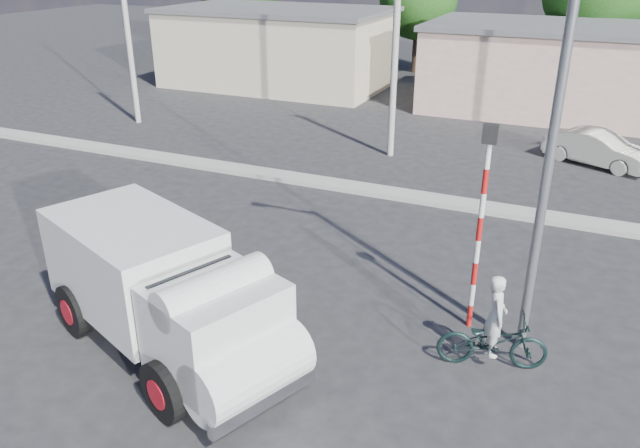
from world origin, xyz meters
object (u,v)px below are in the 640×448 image
at_px(bicycle, 492,341).
at_px(cyclist, 494,329).
at_px(truck, 166,292).
at_px(streetlight, 549,100).
at_px(car_cream, 598,148).
at_px(traffic_pole, 481,213).

xyz_separation_m(bicycle, cyclist, (0.00, 0.00, 0.28)).
relative_size(bicycle, cyclist, 1.26).
xyz_separation_m(truck, bicycle, (5.80, 2.14, -0.84)).
distance_m(bicycle, cyclist, 0.28).
height_order(bicycle, streetlight, streetlight).
distance_m(car_cream, traffic_pole, 12.81).
xyz_separation_m(car_cream, traffic_pole, (-2.04, -12.49, 1.97)).
bearing_deg(streetlight, car_cream, 85.09).
relative_size(truck, cyclist, 3.90).
relative_size(bicycle, streetlight, 0.23).
bearing_deg(streetlight, bicycle, -107.52).
height_order(bicycle, car_cream, car_cream).
distance_m(truck, bicycle, 6.24).
height_order(bicycle, cyclist, cyclist).
distance_m(cyclist, streetlight, 4.25).
bearing_deg(cyclist, truck, 93.89).
distance_m(cyclist, traffic_pole, 2.25).
distance_m(cyclist, car_cream, 13.77).
relative_size(truck, bicycle, 3.10).
distance_m(bicycle, traffic_pole, 2.47).
height_order(truck, cyclist, truck).
distance_m(truck, traffic_pole, 6.26).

